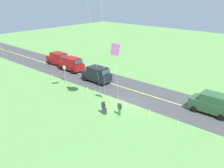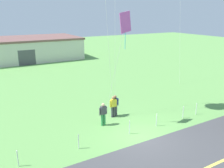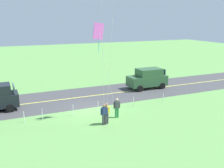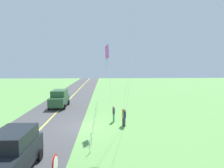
% 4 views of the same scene
% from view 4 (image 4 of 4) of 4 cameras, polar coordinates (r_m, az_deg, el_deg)
% --- Properties ---
extents(ground_plane, '(120.00, 120.00, 0.10)m').
position_cam_4_polar(ground_plane, '(18.81, -7.32, -12.06)').
color(ground_plane, '#60994C').
extents(asphalt_road, '(120.00, 7.00, 0.00)m').
position_cam_4_polar(asphalt_road, '(19.56, -19.32, -11.49)').
color(asphalt_road, '#424244').
rests_on(asphalt_road, ground).
extents(road_centre_stripe, '(120.00, 0.16, 0.00)m').
position_cam_4_polar(road_centre_stripe, '(19.55, -19.32, -11.48)').
color(road_centre_stripe, '#E5E04C').
rests_on(road_centre_stripe, asphalt_road).
extents(car_suv_foreground, '(4.40, 2.12, 2.24)m').
position_cam_4_polar(car_suv_foreground, '(12.08, -26.76, -17.03)').
color(car_suv_foreground, black).
rests_on(car_suv_foreground, ground).
extents(car_parked_west_near, '(4.40, 2.12, 2.24)m').
position_cam_4_polar(car_parked_west_near, '(27.19, -14.91, -4.01)').
color(car_parked_west_near, '#2D5633').
rests_on(car_parked_west_near, ground).
extents(person_adult_near, '(0.58, 0.22, 1.60)m').
position_cam_4_polar(person_adult_near, '(19.74, 0.48, -8.39)').
color(person_adult_near, '#338C4C').
rests_on(person_adult_near, ground).
extents(person_adult_companion, '(0.58, 0.22, 1.60)m').
position_cam_4_polar(person_adult_companion, '(18.59, 3.23, -9.30)').
color(person_adult_companion, '#3F3F47').
rests_on(person_adult_companion, ground).
extents(person_child_watcher, '(0.58, 0.22, 1.60)m').
position_cam_4_polar(person_child_watcher, '(18.40, 3.63, -9.47)').
color(person_child_watcher, '#3F3F47').
rests_on(person_child_watcher, ground).
extents(kite_red_low, '(1.75, 0.84, 7.43)m').
position_cam_4_polar(kite_red_low, '(17.93, -1.44, 8.83)').
color(kite_red_low, silver).
rests_on(kite_red_low, ground).
extents(fence_post_0, '(0.05, 0.05, 0.90)m').
position_cam_4_polar(fence_post_0, '(25.38, -4.36, -6.14)').
color(fence_post_0, silver).
rests_on(fence_post_0, ground).
extents(fence_post_1, '(0.05, 0.05, 0.90)m').
position_cam_4_polar(fence_post_1, '(22.28, -4.66, -7.85)').
color(fence_post_1, silver).
rests_on(fence_post_1, ground).
extents(fence_post_2, '(0.05, 0.05, 0.90)m').
position_cam_4_polar(fence_post_2, '(19.00, -5.09, -10.28)').
color(fence_post_2, silver).
rests_on(fence_post_2, ground).
extents(fence_post_3, '(0.05, 0.05, 0.90)m').
position_cam_4_polar(fence_post_3, '(16.94, -5.46, -12.31)').
color(fence_post_3, silver).
rests_on(fence_post_3, ground).
extents(fence_post_4, '(0.05, 0.05, 0.90)m').
position_cam_4_polar(fence_post_4, '(14.62, -6.01, -15.32)').
color(fence_post_4, silver).
rests_on(fence_post_4, ground).
extents(fence_post_5, '(0.05, 0.05, 0.90)m').
position_cam_4_polar(fence_post_5, '(13.37, -6.41, -17.42)').
color(fence_post_5, silver).
rests_on(fence_post_5, ground).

